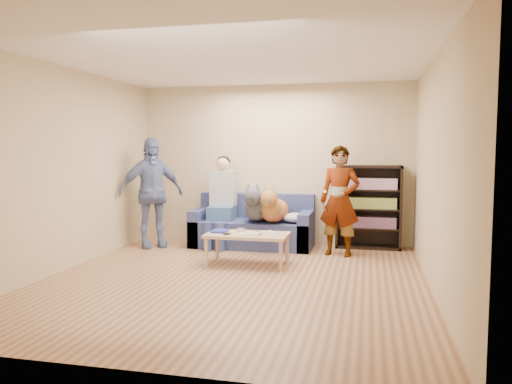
% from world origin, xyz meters
% --- Properties ---
extents(ground, '(5.00, 5.00, 0.00)m').
position_xyz_m(ground, '(0.00, 0.00, 0.00)').
color(ground, brown).
rests_on(ground, ground).
extents(ceiling, '(5.00, 5.00, 0.00)m').
position_xyz_m(ceiling, '(0.00, 0.00, 2.60)').
color(ceiling, white).
rests_on(ceiling, ground).
extents(wall_back, '(4.50, 0.00, 4.50)m').
position_xyz_m(wall_back, '(0.00, 2.50, 1.30)').
color(wall_back, tan).
rests_on(wall_back, ground).
extents(wall_front, '(4.50, 0.00, 4.50)m').
position_xyz_m(wall_front, '(0.00, -2.50, 1.30)').
color(wall_front, tan).
rests_on(wall_front, ground).
extents(wall_left, '(0.00, 5.00, 5.00)m').
position_xyz_m(wall_left, '(-2.25, 0.00, 1.30)').
color(wall_left, tan).
rests_on(wall_left, ground).
extents(wall_right, '(0.00, 5.00, 5.00)m').
position_xyz_m(wall_right, '(2.25, 0.00, 1.30)').
color(wall_right, tan).
rests_on(wall_right, ground).
extents(blanket, '(0.43, 0.36, 0.15)m').
position_xyz_m(blanket, '(0.47, 1.91, 0.50)').
color(blanket, '#B3B3B8').
rests_on(blanket, sofa).
extents(person_standing_right, '(0.65, 0.49, 1.61)m').
position_xyz_m(person_standing_right, '(1.14, 1.68, 0.80)').
color(person_standing_right, gray).
rests_on(person_standing_right, ground).
extents(person_standing_left, '(1.05, 0.97, 1.73)m').
position_xyz_m(person_standing_left, '(-1.80, 1.66, 0.87)').
color(person_standing_left, '#7589BB').
rests_on(person_standing_left, ground).
extents(held_controller, '(0.05, 0.11, 0.03)m').
position_xyz_m(held_controller, '(0.94, 1.48, 0.95)').
color(held_controller, white).
rests_on(held_controller, person_standing_right).
extents(notebook_blue, '(0.20, 0.26, 0.03)m').
position_xyz_m(notebook_blue, '(-0.43, 0.87, 0.43)').
color(notebook_blue, '#1C2A9B').
rests_on(notebook_blue, coffee_table).
extents(papers, '(0.26, 0.20, 0.02)m').
position_xyz_m(papers, '(0.02, 0.72, 0.43)').
color(papers, silver).
rests_on(papers, coffee_table).
extents(magazine, '(0.22, 0.17, 0.01)m').
position_xyz_m(magazine, '(0.05, 0.74, 0.44)').
color(magazine, '#ABA289').
rests_on(magazine, coffee_table).
extents(camera_silver, '(0.11, 0.06, 0.05)m').
position_xyz_m(camera_silver, '(-0.15, 0.94, 0.45)').
color(camera_silver, silver).
rests_on(camera_silver, coffee_table).
extents(controller_a, '(0.04, 0.13, 0.03)m').
position_xyz_m(controller_a, '(0.25, 0.92, 0.43)').
color(controller_a, white).
rests_on(controller_a, coffee_table).
extents(controller_b, '(0.09, 0.06, 0.03)m').
position_xyz_m(controller_b, '(0.33, 0.84, 0.43)').
color(controller_b, white).
rests_on(controller_b, coffee_table).
extents(headphone_cup_a, '(0.07, 0.07, 0.02)m').
position_xyz_m(headphone_cup_a, '(0.17, 0.80, 0.43)').
color(headphone_cup_a, silver).
rests_on(headphone_cup_a, coffee_table).
extents(headphone_cup_b, '(0.07, 0.07, 0.02)m').
position_xyz_m(headphone_cup_b, '(0.17, 0.88, 0.43)').
color(headphone_cup_b, silver).
rests_on(headphone_cup_b, coffee_table).
extents(pen_orange, '(0.13, 0.06, 0.01)m').
position_xyz_m(pen_orange, '(-0.05, 0.66, 0.42)').
color(pen_orange, orange).
rests_on(pen_orange, coffee_table).
extents(pen_black, '(0.13, 0.08, 0.01)m').
position_xyz_m(pen_black, '(0.09, 1.00, 0.42)').
color(pen_black, black).
rests_on(pen_black, coffee_table).
extents(wallet, '(0.07, 0.12, 0.02)m').
position_xyz_m(wallet, '(-0.28, 0.70, 0.43)').
color(wallet, black).
rests_on(wallet, coffee_table).
extents(sofa, '(1.90, 0.85, 0.82)m').
position_xyz_m(sofa, '(-0.25, 2.10, 0.28)').
color(sofa, '#515B93').
rests_on(sofa, ground).
extents(person_seated, '(0.40, 0.73, 1.47)m').
position_xyz_m(person_seated, '(-0.74, 1.97, 0.77)').
color(person_seated, '#3E5D89').
rests_on(person_seated, sofa).
extents(dog_gray, '(0.44, 1.26, 0.63)m').
position_xyz_m(dog_gray, '(-0.13, 1.92, 0.65)').
color(dog_gray, '#4C4D56').
rests_on(dog_gray, sofa).
extents(dog_tan, '(0.41, 1.16, 0.59)m').
position_xyz_m(dog_tan, '(0.13, 1.87, 0.64)').
color(dog_tan, '#C67A3C').
rests_on(dog_tan, sofa).
extents(coffee_table, '(1.10, 0.60, 0.42)m').
position_xyz_m(coffee_table, '(-0.03, 0.82, 0.37)').
color(coffee_table, tan).
rests_on(coffee_table, ground).
extents(bookshelf, '(1.00, 0.34, 1.30)m').
position_xyz_m(bookshelf, '(1.55, 2.33, 0.68)').
color(bookshelf, black).
rests_on(bookshelf, ground).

